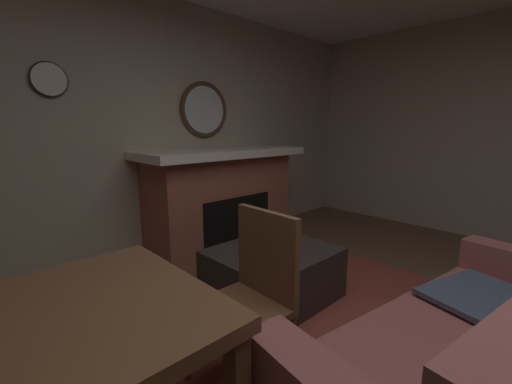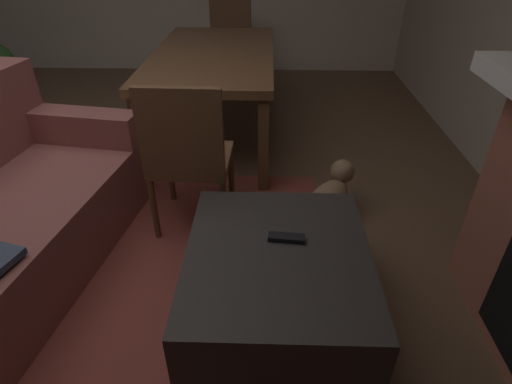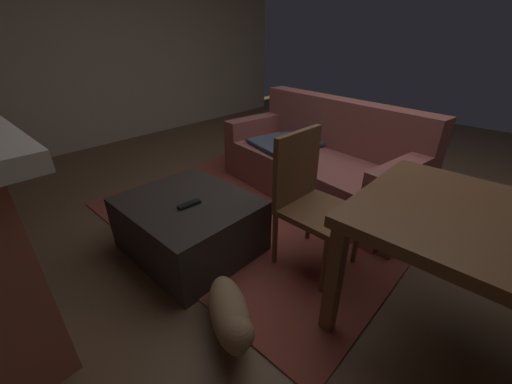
{
  "view_description": "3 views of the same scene",
  "coord_description": "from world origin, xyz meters",
  "px_view_note": "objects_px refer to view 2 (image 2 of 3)",
  "views": [
    {
      "loc": [
        1.26,
        0.5,
        1.37
      ],
      "look_at": [
        0.15,
        -0.67,
        1.05
      ],
      "focal_mm": 23.08,
      "sensor_mm": 36.0,
      "label": 1
    },
    {
      "loc": [
        -1.84,
        -1.12,
        1.58
      ],
      "look_at": [
        -0.27,
        -1.08,
        0.55
      ],
      "focal_mm": 28.82,
      "sensor_mm": 36.0,
      "label": 2
    },
    {
      "loc": [
        1.13,
        -2.24,
        1.48
      ],
      "look_at": [
        0.27,
        -1.31,
        0.82
      ],
      "focal_mm": 21.57,
      "sensor_mm": 36.0,
      "label": 3
    }
  ],
  "objects_px": {
    "ottoman_coffee_table": "(277,287)",
    "dining_chair_east": "(229,41)",
    "dining_table": "(214,61)",
    "small_dog": "(328,198)",
    "tv_remote": "(286,238)",
    "dining_chair_west": "(187,153)"
  },
  "relations": [
    {
      "from": "ottoman_coffee_table",
      "to": "dining_chair_east",
      "type": "height_order",
      "value": "dining_chair_east"
    },
    {
      "from": "dining_table",
      "to": "small_dog",
      "type": "relative_size",
      "value": 3.3
    },
    {
      "from": "dining_table",
      "to": "dining_chair_east",
      "type": "relative_size",
      "value": 1.93
    },
    {
      "from": "ottoman_coffee_table",
      "to": "dining_table",
      "type": "bearing_deg",
      "value": 13.94
    },
    {
      "from": "dining_table",
      "to": "dining_chair_east",
      "type": "xyz_separation_m",
      "value": [
        1.29,
        -0.01,
        -0.14
      ]
    },
    {
      "from": "dining_table",
      "to": "tv_remote",
      "type": "bearing_deg",
      "value": -164.49
    },
    {
      "from": "tv_remote",
      "to": "dining_chair_west",
      "type": "relative_size",
      "value": 0.17
    },
    {
      "from": "ottoman_coffee_table",
      "to": "dining_chair_west",
      "type": "distance_m",
      "value": 0.9
    },
    {
      "from": "tv_remote",
      "to": "dining_chair_east",
      "type": "xyz_separation_m",
      "value": [
        3.19,
        0.52,
        0.09
      ]
    },
    {
      "from": "tv_remote",
      "to": "small_dog",
      "type": "xyz_separation_m",
      "value": [
        0.71,
        -0.29,
        -0.26
      ]
    },
    {
      "from": "dining_table",
      "to": "dining_chair_west",
      "type": "xyz_separation_m",
      "value": [
        -1.29,
        0.0,
        -0.14
      ]
    },
    {
      "from": "ottoman_coffee_table",
      "to": "dining_chair_west",
      "type": "relative_size",
      "value": 0.98
    },
    {
      "from": "tv_remote",
      "to": "dining_chair_east",
      "type": "relative_size",
      "value": 0.17
    },
    {
      "from": "dining_table",
      "to": "dining_chair_east",
      "type": "distance_m",
      "value": 1.3
    },
    {
      "from": "dining_chair_west",
      "to": "small_dog",
      "type": "distance_m",
      "value": 0.9
    },
    {
      "from": "dining_table",
      "to": "dining_chair_west",
      "type": "distance_m",
      "value": 1.3
    },
    {
      "from": "tv_remote",
      "to": "dining_table",
      "type": "relative_size",
      "value": 0.09
    },
    {
      "from": "dining_table",
      "to": "small_dog",
      "type": "xyz_separation_m",
      "value": [
        -1.19,
        -0.82,
        -0.5
      ]
    },
    {
      "from": "tv_remote",
      "to": "dining_chair_west",
      "type": "height_order",
      "value": "dining_chair_west"
    },
    {
      "from": "dining_chair_east",
      "to": "dining_chair_west",
      "type": "xyz_separation_m",
      "value": [
        -2.58,
        0.01,
        0.0
      ]
    },
    {
      "from": "dining_chair_east",
      "to": "ottoman_coffee_table",
      "type": "bearing_deg",
      "value": -171.62
    },
    {
      "from": "ottoman_coffee_table",
      "to": "tv_remote",
      "type": "relative_size",
      "value": 5.71
    }
  ]
}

